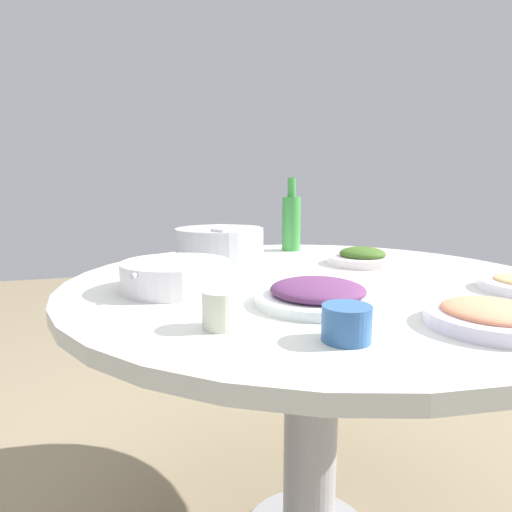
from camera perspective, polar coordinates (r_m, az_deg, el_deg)
The scene contains 9 objects.
round_dining_table at distance 1.13m, azimuth 7.55°, elevation -10.06°, with size 1.22×1.22×0.77m.
rice_bowl at distance 1.35m, azimuth -4.85°, elevation 1.71°, with size 0.28×0.28×0.11m.
soup_bowl at distance 0.98m, azimuth -10.59°, elevation -2.65°, with size 0.24×0.24×0.06m.
dish_shrimp at distance 0.81m, azimuth 28.92°, elevation -7.01°, with size 0.21×0.21×0.04m.
dish_greens at distance 1.30m, azimuth 13.96°, elevation -0.19°, with size 0.20×0.20×0.05m.
dish_eggplant at distance 0.85m, azimuth 8.20°, elevation -5.03°, with size 0.25×0.25×0.05m.
green_bottle at distance 1.53m, azimuth 4.71°, elevation 4.61°, with size 0.07×0.07×0.26m.
tea_cup_near at distance 0.66m, azimuth 11.95°, elevation -8.74°, with size 0.08×0.08×0.05m, color #315D99.
tea_cup_far at distance 0.71m, azimuth -4.66°, elevation -7.08°, with size 0.06×0.06×0.06m, color beige.
Camera 1 is at (0.98, -0.43, 1.00)m, focal length 30.06 mm.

